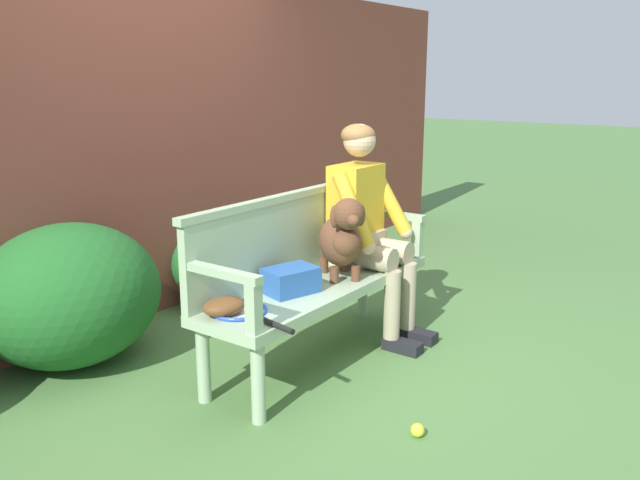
% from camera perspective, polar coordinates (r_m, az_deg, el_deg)
% --- Properties ---
extents(ground_plane, '(40.00, 40.00, 0.00)m').
position_cam_1_polar(ground_plane, '(3.95, 0.00, -10.29)').
color(ground_plane, '#4C753D').
extents(brick_garden_fence, '(8.00, 0.30, 2.31)m').
position_cam_1_polar(brick_garden_fence, '(4.69, -15.64, 7.81)').
color(brick_garden_fence, brown).
rests_on(brick_garden_fence, ground).
extents(hedge_bush_mid_right, '(0.73, 0.63, 0.59)m').
position_cam_1_polar(hedge_bush_mid_right, '(4.89, -8.78, -1.89)').
color(hedge_bush_mid_right, '#1E5B23').
rests_on(hedge_bush_mid_right, ground).
extents(hedge_bush_far_right, '(1.06, 0.96, 0.82)m').
position_cam_1_polar(hedge_bush_far_right, '(4.04, -20.91, -4.46)').
color(hedge_bush_far_right, '#1E5B23').
rests_on(hedge_bush_far_right, ground).
extents(garden_bench, '(1.69, 0.49, 0.48)m').
position_cam_1_polar(garden_bench, '(3.80, 0.00, -4.60)').
color(garden_bench, '#9EB793').
rests_on(garden_bench, ground).
extents(bench_backrest, '(1.73, 0.06, 0.50)m').
position_cam_1_polar(bench_backrest, '(3.83, -2.60, 0.52)').
color(bench_backrest, '#9EB793').
rests_on(bench_backrest, garden_bench).
extents(bench_armrest_left_end, '(0.06, 0.49, 0.28)m').
position_cam_1_polar(bench_armrest_left_end, '(3.07, -7.47, -4.12)').
color(bench_armrest_left_end, '#9EB793').
rests_on(bench_armrest_left_end, garden_bench).
extents(bench_armrest_right_end, '(0.06, 0.49, 0.28)m').
position_cam_1_polar(bench_armrest_right_end, '(4.34, 7.14, 1.33)').
color(bench_armrest_right_end, '#9EB793').
rests_on(bench_armrest_right_end, garden_bench).
extents(person_seated, '(0.56, 0.64, 1.35)m').
position_cam_1_polar(person_seated, '(4.09, 4.08, 1.57)').
color(person_seated, black).
rests_on(person_seated, ground).
extents(dog_on_bench, '(0.41, 0.46, 0.50)m').
position_cam_1_polar(dog_on_bench, '(3.77, 1.92, 0.24)').
color(dog_on_bench, brown).
rests_on(dog_on_bench, garden_bench).
extents(tennis_racket, '(0.34, 0.58, 0.03)m').
position_cam_1_polar(tennis_racket, '(3.32, -6.81, -6.19)').
color(tennis_racket, blue).
rests_on(tennis_racket, garden_bench).
extents(baseball_glove, '(0.26, 0.23, 0.09)m').
position_cam_1_polar(baseball_glove, '(3.30, -8.34, -5.73)').
color(baseball_glove, brown).
rests_on(baseball_glove, garden_bench).
extents(sports_bag, '(0.32, 0.27, 0.14)m').
position_cam_1_polar(sports_bag, '(3.59, -2.57, -3.51)').
color(sports_bag, '#2856A3').
rests_on(sports_bag, garden_bench).
extents(tennis_ball, '(0.07, 0.07, 0.07)m').
position_cam_1_polar(tennis_ball, '(3.21, 8.48, -16.03)').
color(tennis_ball, '#CCDB33').
rests_on(tennis_ball, ground).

